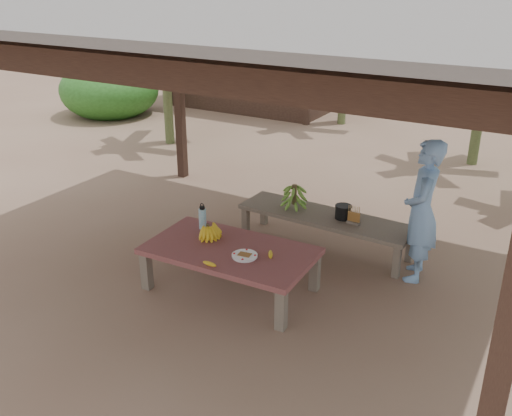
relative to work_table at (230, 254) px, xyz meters
The scene contains 16 objects.
ground 0.61m from the work_table, 78.07° to the left, with size 80.00×80.00×0.00m, color brown.
pavilion 2.38m from the work_table, 79.50° to the left, with size 6.60×5.60×2.95m.
work_table is the anchor object (origin of this frame).
bench 1.52m from the work_table, 71.93° to the left, with size 2.22×0.68×0.45m.
ripe_banana_bunch 0.41m from the work_table, 163.23° to the left, with size 0.29×0.25×0.18m, color yellow, non-canonical shape.
plate 0.27m from the work_table, 21.53° to the right, with size 0.27×0.27×0.04m.
loose_banana_front 0.44m from the work_table, 85.85° to the right, with size 0.04×0.15×0.04m, color yellow.
loose_banana_side 0.47m from the work_table, ahead, with size 0.04×0.14×0.04m, color yellow.
water_flask 0.64m from the work_table, 153.48° to the left, with size 0.08×0.08×0.31m.
green_banana_stalk 1.47m from the work_table, 88.76° to the left, with size 0.29×0.29×0.33m, color #598C2D, non-canonical shape.
cooking_pot 1.62m from the work_table, 64.52° to the left, with size 0.19×0.19×0.16m, color black.
skewer_rack 1.63m from the work_table, 57.74° to the left, with size 0.18×0.08×0.24m, color #A57F47, non-canonical shape.
woman 2.15m from the work_table, 38.05° to the left, with size 0.59×0.39×1.63m, color #6890C5.
hut 9.53m from the work_table, 117.66° to the left, with size 4.40×3.43×2.85m.
banana_plant_n 6.40m from the work_table, 76.58° to the left, with size 1.80×1.80×2.96m.
banana_plant_w 6.15m from the work_table, 134.77° to the left, with size 1.80×1.80×2.63m.
Camera 1 is at (2.92, -4.99, 3.28)m, focal length 40.00 mm.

